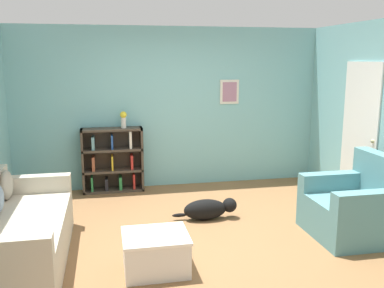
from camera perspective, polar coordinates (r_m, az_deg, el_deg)
The scene contains 8 objects.
ground_plane at distance 5.23m, azimuth 0.89°, elevation -12.21°, with size 14.00×14.00×0.00m, color brown.
wall_back at distance 7.06m, azimuth -2.98°, elevation 4.86°, with size 5.60×0.13×2.60m.
couch at distance 4.80m, azimuth -22.63°, elevation -11.14°, with size 0.90×2.07×0.83m.
bookshelf at distance 6.93m, azimuth -10.52°, elevation -2.18°, with size 0.96×0.28×1.02m.
recliner_chair at distance 5.50m, azimuth 21.03°, elevation -7.92°, with size 0.94×0.98×0.98m.
coffee_table at distance 4.40m, azimuth -4.87°, elevation -14.04°, with size 0.65×0.57×0.38m.
dog at distance 5.71m, azimuth 2.23°, elevation -8.64°, with size 0.87×0.25×0.27m.
vase at distance 6.79m, azimuth -9.13°, elevation 3.37°, with size 0.11×0.11×0.26m.
Camera 1 is at (-1.03, -4.69, 2.08)m, focal length 40.00 mm.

